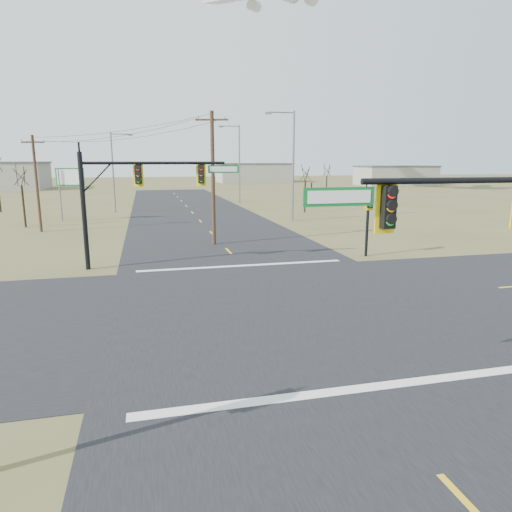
# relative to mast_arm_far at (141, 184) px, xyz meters

# --- Properties ---
(ground) EXTENTS (320.00, 320.00, 0.00)m
(ground) POSITION_rel_mast_arm_far_xyz_m (5.47, -8.78, -4.70)
(ground) COLOR brown
(ground) RESTS_ON ground
(road_ew) EXTENTS (160.00, 14.00, 0.02)m
(road_ew) POSITION_rel_mast_arm_far_xyz_m (5.47, -8.78, -4.69)
(road_ew) COLOR black
(road_ew) RESTS_ON ground
(road_ns) EXTENTS (14.00, 160.00, 0.02)m
(road_ns) POSITION_rel_mast_arm_far_xyz_m (5.47, -8.78, -4.69)
(road_ns) COLOR black
(road_ns) RESTS_ON ground
(stop_bar_near) EXTENTS (12.00, 0.40, 0.01)m
(stop_bar_near) POSITION_rel_mast_arm_far_xyz_m (5.47, -16.28, -4.67)
(stop_bar_near) COLOR silver
(stop_bar_near) RESTS_ON road_ns
(stop_bar_far) EXTENTS (12.00, 0.40, 0.01)m
(stop_bar_far) POSITION_rel_mast_arm_far_xyz_m (5.47, -1.28, -4.67)
(stop_bar_far) COLOR silver
(stop_bar_far) RESTS_ON road_ns
(mast_arm_far) EXTENTS (8.83, 0.54, 6.47)m
(mast_arm_far) POSITION_rel_mast_arm_far_xyz_m (0.00, 0.00, 0.00)
(mast_arm_far) COLOR black
(mast_arm_far) RESTS_ON ground
(pedestal_signal_ne) EXTENTS (0.63, 0.55, 4.33)m
(pedestal_signal_ne) POSITION_rel_mast_arm_far_xyz_m (13.76, -0.49, -1.53)
(pedestal_signal_ne) COLOR black
(pedestal_signal_ne) RESTS_ON ground
(utility_pole_near) EXTENTS (2.23, 0.75, 9.37)m
(utility_pole_near) POSITION_rel_mast_arm_far_xyz_m (4.91, 6.05, 0.18)
(utility_pole_near) COLOR #49301F
(utility_pole_near) RESTS_ON ground
(utility_pole_far) EXTENTS (1.92, 0.71, 8.09)m
(utility_pole_far) POSITION_rel_mast_arm_far_xyz_m (-8.67, 15.63, -0.44)
(utility_pole_far) COLOR #49301F
(utility_pole_far) RESTS_ON ground
(highway_sign) EXTENTS (2.77, 0.69, 5.29)m
(highway_sign) POSITION_rel_mast_arm_far_xyz_m (-7.00, 22.46, -0.90)
(highway_sign) COLOR slate
(highway_sign) RESTS_ON ground
(streetlight_a) EXTENTS (3.00, 0.40, 10.73)m
(streetlight_a) POSITION_rel_mast_arm_far_xyz_m (14.32, 17.23, 1.33)
(streetlight_a) COLOR slate
(streetlight_a) RESTS_ON ground
(streetlight_b) EXTENTS (3.06, 0.38, 10.95)m
(streetlight_b) POSITION_rel_mast_arm_far_xyz_m (13.32, 38.90, 1.46)
(streetlight_b) COLOR slate
(streetlight_b) RESTS_ON ground
(streetlight_c) EXTENTS (2.57, 0.29, 9.20)m
(streetlight_c) POSITION_rel_mast_arm_far_xyz_m (-3.13, 29.97, 0.47)
(streetlight_c) COLOR slate
(streetlight_c) RESTS_ON ground
(bare_tree_a) EXTENTS (3.04, 3.04, 5.97)m
(bare_tree_a) POSITION_rel_mast_arm_far_xyz_m (-10.62, 18.78, 0.03)
(bare_tree_a) COLOR black
(bare_tree_a) RESTS_ON ground
(bare_tree_c) EXTENTS (2.58, 2.58, 5.88)m
(bare_tree_c) POSITION_rel_mast_arm_far_xyz_m (18.48, 24.57, -0.09)
(bare_tree_c) COLOR black
(bare_tree_c) RESTS_ON ground
(bare_tree_d) EXTENTS (3.01, 3.01, 5.99)m
(bare_tree_d) POSITION_rel_mast_arm_far_xyz_m (24.53, 32.79, 0.13)
(bare_tree_d) COLOR black
(bare_tree_d) RESTS_ON ground
(warehouse_mid) EXTENTS (20.00, 12.00, 5.00)m
(warehouse_mid) POSITION_rel_mast_arm_far_xyz_m (30.47, 101.22, -2.20)
(warehouse_mid) COLOR gray
(warehouse_mid) RESTS_ON ground
(warehouse_right) EXTENTS (18.00, 10.00, 4.50)m
(warehouse_right) POSITION_rel_mast_arm_far_xyz_m (60.47, 76.22, -2.45)
(warehouse_right) COLOR gray
(warehouse_right) RESTS_ON ground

